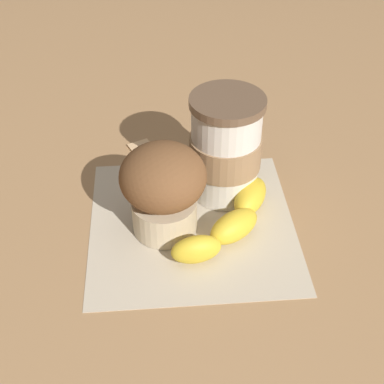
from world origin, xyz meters
TOP-DOWN VIEW (x-y plane):
  - ground_plane at (0.00, 0.00)m, footprint 3.00×3.00m
  - paper_napkin at (0.00, 0.00)m, footprint 0.28×0.28m
  - coffee_cup at (-0.05, 0.05)m, footprint 0.09×0.09m
  - muffin at (-0.00, -0.03)m, footprint 0.10×0.10m
  - banana at (0.00, 0.05)m, footprint 0.18×0.15m
  - sugar_packet at (-0.16, -0.04)m, footprint 0.06×0.05m

SIDE VIEW (x-z plane):
  - ground_plane at x=0.00m, z-range 0.00..0.00m
  - paper_napkin at x=0.00m, z-range 0.00..0.00m
  - sugar_packet at x=-0.16m, z-range 0.00..0.01m
  - banana at x=0.00m, z-range 0.00..0.04m
  - muffin at x=0.00m, z-range 0.01..0.12m
  - coffee_cup at x=-0.05m, z-range 0.00..0.14m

